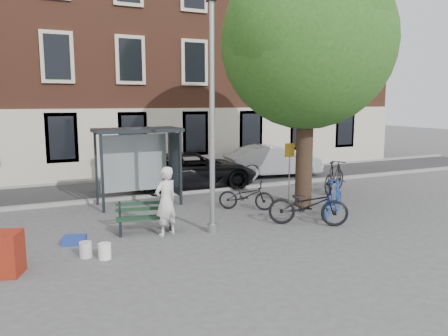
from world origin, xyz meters
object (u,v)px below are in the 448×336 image
painter (166,201)px  bike_b (333,198)px  bike_d (334,176)px  notice_sign (290,159)px  car_silver (273,161)px  car_dark (193,170)px  bike_c (308,205)px  bike_a (246,195)px  bus_shelter (148,148)px  lamppost (212,129)px  bench (146,219)px

painter → bike_b: 5.33m
bike_d → notice_sign: notice_sign is taller
car_silver → car_dark: bearing=110.1°
bike_b → bike_c: bearing=78.5°
car_silver → bike_a: bearing=148.9°
bike_c → bike_d: size_ratio=1.11×
painter → bus_shelter: bearing=-120.9°
bike_a → bike_d: bearing=-42.5°
bike_b → bike_c: size_ratio=0.82×
lamppost → bus_shelter: lamppost is taller
bike_b → bike_c: (-1.36, -0.58, 0.03)m
lamppost → notice_sign: (3.81, 2.08, -1.24)m
bike_c → car_dark: (-1.02, 6.50, 0.15)m
notice_sign → bike_a: bearing=-166.4°
bike_b → notice_sign: bearing=-25.8°
car_dark → car_silver: 4.49m
lamppost → bench: lamppost is taller
bike_b → notice_sign: size_ratio=0.89×
bike_a → notice_sign: size_ratio=0.86×
bike_a → bike_b: bike_b is taller
bus_shelter → car_silver: bus_shelter is taller
lamppost → bench: bearing=155.1°
bike_a → bike_d: 4.64m
bus_shelter → bench: bearing=-106.9°
bike_a → painter: bearing=149.4°
lamppost → car_dark: bearing=73.9°
bike_b → bike_d: (2.38, 2.88, 0.05)m
bus_shelter → painter: size_ratio=1.55×
painter → car_dark: painter is taller
bike_c → car_silver: car_silver is taller
bench → notice_sign: bearing=24.9°
bike_c → notice_sign: bearing=11.5°
bike_a → bike_c: 2.46m
lamppost → bike_c: size_ratio=2.72×
bike_a → notice_sign: 2.12m
bike_d → car_silver: bearing=-25.5°
lamppost → bench: (-1.63, 0.76, -2.41)m
lamppost → bike_c: 3.56m
car_silver → notice_sign: bearing=162.4°
bike_c → bike_a: bearing=51.6°
lamppost → notice_sign: size_ratio=2.93×
bike_b → bike_a: bearing=15.6°
bench → bike_c: size_ratio=0.73×
bike_b → bench: bearing=48.7°
car_dark → notice_sign: bearing=-149.7°
painter → bench: size_ratio=1.11×
notice_sign → bike_c: bearing=-106.0°
bus_shelter → bike_d: bus_shelter is taller
lamppost → bike_b: size_ratio=3.30×
painter → bike_c: 4.05m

